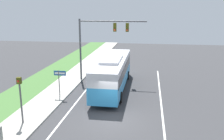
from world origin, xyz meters
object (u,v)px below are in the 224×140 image
object	(u,v)px
signal_gantry	(100,37)
street_sign	(59,79)
pedestrian_signal	(20,93)
bus	(113,71)

from	to	relation	value
signal_gantry	street_sign	world-z (taller)	signal_gantry
street_sign	pedestrian_signal	bearing A→B (deg)	-97.40
bus	street_sign	xyz separation A→B (m)	(-4.35, -3.13, -0.08)
bus	street_sign	size ratio (longest dim) A/B	4.57
bus	pedestrian_signal	distance (m)	10.05
bus	street_sign	bearing A→B (deg)	-144.29
signal_gantry	street_sign	size ratio (longest dim) A/B	2.87
street_sign	signal_gantry	bearing A→B (deg)	66.74
pedestrian_signal	street_sign	bearing A→B (deg)	82.60
street_sign	bus	bearing A→B (deg)	35.71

